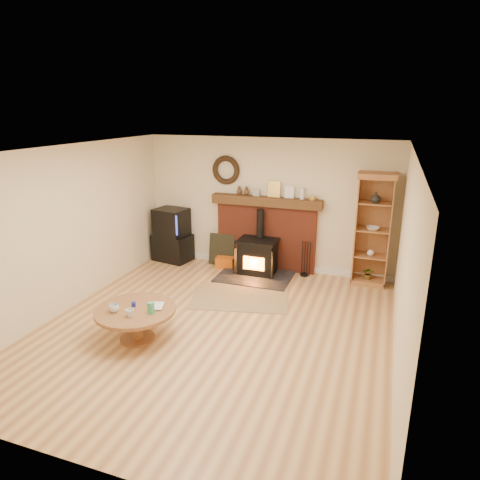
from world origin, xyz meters
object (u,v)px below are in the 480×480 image
at_px(curio_cabinet, 373,230).
at_px(coffee_table, 135,315).
at_px(tv_unit, 172,236).
at_px(wood_stove, 257,258).

relative_size(curio_cabinet, coffee_table, 1.85).
relative_size(tv_unit, coffee_table, 1.01).
relative_size(wood_stove, coffee_table, 1.25).
bearing_deg(coffee_table, tv_unit, 109.12).
distance_m(tv_unit, curio_cabinet, 4.06).
bearing_deg(wood_stove, tv_unit, 174.24).
bearing_deg(coffee_table, curio_cabinet, 47.35).
relative_size(wood_stove, curio_cabinet, 0.68).
distance_m(wood_stove, tv_unit, 1.97).
bearing_deg(curio_cabinet, tv_unit, -178.75).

